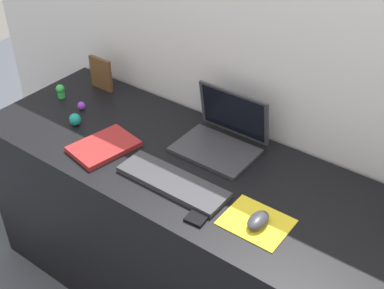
{
  "coord_description": "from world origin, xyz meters",
  "views": [
    {
      "loc": [
        0.89,
        -1.18,
        1.88
      ],
      "look_at": [
        0.02,
        0.0,
        0.83
      ],
      "focal_mm": 47.51,
      "sensor_mm": 36.0,
      "label": 1
    }
  ],
  "objects_px": {
    "toy_figurine_green": "(60,91)",
    "picture_frame": "(101,74)",
    "laptop": "(223,134)",
    "keyboard": "(173,182)",
    "cell_phone": "(202,212)",
    "toy_figurine_teal": "(75,119)",
    "notebook_pad": "(104,147)",
    "mouse": "(258,220)",
    "toy_figurine_purple": "(81,106)"
  },
  "relations": [
    {
      "from": "keyboard",
      "to": "mouse",
      "type": "distance_m",
      "value": 0.34
    },
    {
      "from": "laptop",
      "to": "toy_figurine_purple",
      "type": "xyz_separation_m",
      "value": [
        -0.63,
        -0.14,
        -0.04
      ]
    },
    {
      "from": "mouse",
      "to": "toy_figurine_teal",
      "type": "relative_size",
      "value": 1.85
    },
    {
      "from": "mouse",
      "to": "notebook_pad",
      "type": "distance_m",
      "value": 0.68
    },
    {
      "from": "keyboard",
      "to": "toy_figurine_teal",
      "type": "relative_size",
      "value": 7.92
    },
    {
      "from": "cell_phone",
      "to": "toy_figurine_purple",
      "type": "distance_m",
      "value": 0.81
    },
    {
      "from": "cell_phone",
      "to": "toy_figurine_purple",
      "type": "height_order",
      "value": "toy_figurine_purple"
    },
    {
      "from": "notebook_pad",
      "to": "laptop",
      "type": "bearing_deg",
      "value": 50.38
    },
    {
      "from": "laptop",
      "to": "picture_frame",
      "type": "distance_m",
      "value": 0.69
    },
    {
      "from": "mouse",
      "to": "toy_figurine_purple",
      "type": "xyz_separation_m",
      "value": [
        -0.96,
        0.16,
        -0.0
      ]
    },
    {
      "from": "toy_figurine_teal",
      "to": "mouse",
      "type": "bearing_deg",
      "value": -3.72
    },
    {
      "from": "laptop",
      "to": "picture_frame",
      "type": "relative_size",
      "value": 2.0
    },
    {
      "from": "cell_phone",
      "to": "toy_figurine_purple",
      "type": "xyz_separation_m",
      "value": [
        -0.78,
        0.21,
        0.01
      ]
    },
    {
      "from": "laptop",
      "to": "cell_phone",
      "type": "bearing_deg",
      "value": -66.35
    },
    {
      "from": "cell_phone",
      "to": "notebook_pad",
      "type": "bearing_deg",
      "value": 167.65
    },
    {
      "from": "toy_figurine_purple",
      "to": "notebook_pad",
      "type": "bearing_deg",
      "value": -28.16
    },
    {
      "from": "cell_phone",
      "to": "picture_frame",
      "type": "xyz_separation_m",
      "value": [
        -0.84,
        0.4,
        0.07
      ]
    },
    {
      "from": "laptop",
      "to": "notebook_pad",
      "type": "distance_m",
      "value": 0.46
    },
    {
      "from": "keyboard",
      "to": "picture_frame",
      "type": "bearing_deg",
      "value": 153.22
    },
    {
      "from": "picture_frame",
      "to": "notebook_pad",
      "type": "bearing_deg",
      "value": -44.69
    },
    {
      "from": "mouse",
      "to": "toy_figurine_teal",
      "type": "height_order",
      "value": "toy_figurine_teal"
    },
    {
      "from": "laptop",
      "to": "keyboard",
      "type": "bearing_deg",
      "value": -92.19
    },
    {
      "from": "laptop",
      "to": "notebook_pad",
      "type": "bearing_deg",
      "value": -140.64
    },
    {
      "from": "toy_figurine_purple",
      "to": "toy_figurine_teal",
      "type": "relative_size",
      "value": 0.7
    },
    {
      "from": "toy_figurine_green",
      "to": "toy_figurine_purple",
      "type": "xyz_separation_m",
      "value": [
        0.15,
        -0.02,
        -0.02
      ]
    },
    {
      "from": "picture_frame",
      "to": "toy_figurine_purple",
      "type": "xyz_separation_m",
      "value": [
        0.06,
        -0.18,
        -0.06
      ]
    },
    {
      "from": "cell_phone",
      "to": "toy_figurine_green",
      "type": "height_order",
      "value": "toy_figurine_green"
    },
    {
      "from": "mouse",
      "to": "toy_figurine_green",
      "type": "xyz_separation_m",
      "value": [
        -1.11,
        0.17,
        0.01
      ]
    },
    {
      "from": "keyboard",
      "to": "picture_frame",
      "type": "height_order",
      "value": "picture_frame"
    },
    {
      "from": "toy_figurine_teal",
      "to": "toy_figurine_green",
      "type": "bearing_deg",
      "value": 151.85
    },
    {
      "from": "laptop",
      "to": "mouse",
      "type": "xyz_separation_m",
      "value": [
        0.33,
        -0.3,
        -0.03
      ]
    },
    {
      "from": "toy_figurine_teal",
      "to": "keyboard",
      "type": "bearing_deg",
      "value": -6.16
    },
    {
      "from": "toy_figurine_green",
      "to": "cell_phone",
      "type": "bearing_deg",
      "value": -13.98
    },
    {
      "from": "toy_figurine_green",
      "to": "toy_figurine_teal",
      "type": "xyz_separation_m",
      "value": [
        0.22,
        -0.12,
        -0.01
      ]
    },
    {
      "from": "toy_figurine_green",
      "to": "toy_figurine_teal",
      "type": "relative_size",
      "value": 1.2
    },
    {
      "from": "laptop",
      "to": "mouse",
      "type": "distance_m",
      "value": 0.44
    },
    {
      "from": "laptop",
      "to": "toy_figurine_teal",
      "type": "relative_size",
      "value": 5.79
    },
    {
      "from": "notebook_pad",
      "to": "picture_frame",
      "type": "height_order",
      "value": "picture_frame"
    },
    {
      "from": "laptop",
      "to": "toy_figurine_green",
      "type": "xyz_separation_m",
      "value": [
        -0.78,
        -0.12,
        -0.02
      ]
    },
    {
      "from": "toy_figurine_green",
      "to": "toy_figurine_purple",
      "type": "bearing_deg",
      "value": -6.88
    },
    {
      "from": "picture_frame",
      "to": "toy_figurine_purple",
      "type": "distance_m",
      "value": 0.2
    },
    {
      "from": "cell_phone",
      "to": "picture_frame",
      "type": "distance_m",
      "value": 0.93
    },
    {
      "from": "toy_figurine_purple",
      "to": "laptop",
      "type": "bearing_deg",
      "value": 12.51
    },
    {
      "from": "laptop",
      "to": "keyboard",
      "type": "distance_m",
      "value": 0.3
    },
    {
      "from": "cell_phone",
      "to": "keyboard",
      "type": "bearing_deg",
      "value": 156.1
    },
    {
      "from": "toy_figurine_green",
      "to": "picture_frame",
      "type": "bearing_deg",
      "value": 61.82
    },
    {
      "from": "picture_frame",
      "to": "toy_figurine_teal",
      "type": "distance_m",
      "value": 0.31
    },
    {
      "from": "laptop",
      "to": "toy_figurine_green",
      "type": "bearing_deg",
      "value": -171.1
    },
    {
      "from": "laptop",
      "to": "keyboard",
      "type": "relative_size",
      "value": 0.73
    },
    {
      "from": "keyboard",
      "to": "picture_frame",
      "type": "distance_m",
      "value": 0.76
    }
  ]
}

